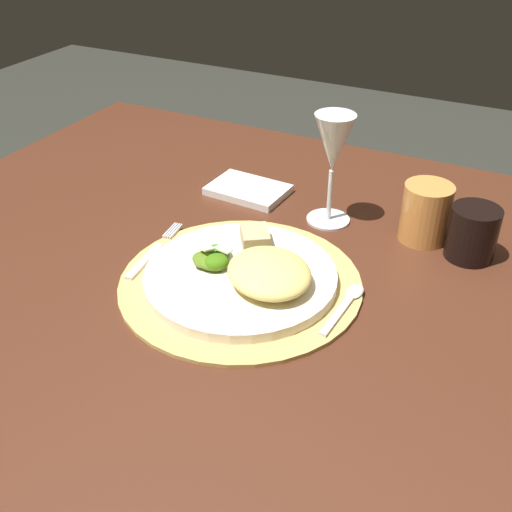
% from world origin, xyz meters
% --- Properties ---
extents(dining_table, '(1.14, 1.04, 0.70)m').
position_xyz_m(dining_table, '(0.00, 0.00, 0.55)').
color(dining_table, '#482416').
rests_on(dining_table, ground).
extents(placemat, '(0.35, 0.35, 0.01)m').
position_xyz_m(placemat, '(0.08, -0.04, 0.71)').
color(placemat, tan).
rests_on(placemat, dining_table).
extents(dinner_plate, '(0.28, 0.28, 0.02)m').
position_xyz_m(dinner_plate, '(0.08, -0.04, 0.72)').
color(dinner_plate, '#EEE2CB').
rests_on(dinner_plate, placemat).
extents(pasta_serving, '(0.17, 0.17, 0.04)m').
position_xyz_m(pasta_serving, '(0.12, -0.04, 0.74)').
color(pasta_serving, '#ECD16C').
rests_on(pasta_serving, dinner_plate).
extents(salad_greens, '(0.07, 0.08, 0.03)m').
position_xyz_m(salad_greens, '(0.03, -0.03, 0.73)').
color(salad_greens, '#4F6E1B').
rests_on(salad_greens, dinner_plate).
extents(bread_piece, '(0.06, 0.07, 0.03)m').
position_xyz_m(bread_piece, '(0.06, 0.04, 0.74)').
color(bread_piece, tan).
rests_on(bread_piece, dinner_plate).
extents(fork, '(0.03, 0.17, 0.00)m').
position_xyz_m(fork, '(-0.08, -0.03, 0.71)').
color(fork, silver).
rests_on(fork, placemat).
extents(spoon, '(0.02, 0.13, 0.01)m').
position_xyz_m(spoon, '(0.23, -0.01, 0.71)').
color(spoon, silver).
rests_on(spoon, placemat).
extents(napkin, '(0.14, 0.10, 0.01)m').
position_xyz_m(napkin, '(-0.05, 0.22, 0.71)').
color(napkin, white).
rests_on(napkin, dining_table).
extents(wine_glass, '(0.07, 0.07, 0.19)m').
position_xyz_m(wine_glass, '(0.12, 0.20, 0.84)').
color(wine_glass, silver).
rests_on(wine_glass, dining_table).
extents(amber_tumbler, '(0.08, 0.08, 0.09)m').
position_xyz_m(amber_tumbler, '(0.28, 0.21, 0.75)').
color(amber_tumbler, '#CF843F').
rests_on(amber_tumbler, dining_table).
extents(dark_tumbler, '(0.07, 0.07, 0.08)m').
position_xyz_m(dark_tumbler, '(0.35, 0.19, 0.75)').
color(dark_tumbler, black).
rests_on(dark_tumbler, dining_table).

